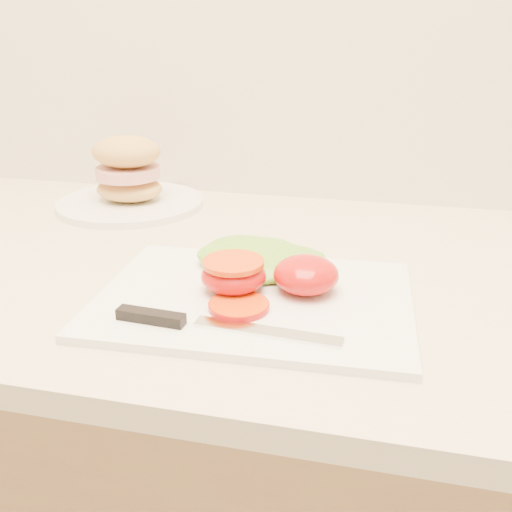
# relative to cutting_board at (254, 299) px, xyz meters

# --- Properties ---
(cutting_board) EXTENTS (0.37, 0.27, 0.01)m
(cutting_board) POSITION_rel_cutting_board_xyz_m (0.00, 0.00, 0.00)
(cutting_board) COLOR white
(cutting_board) RESTS_ON counter
(tomato_half_dome) EXTENTS (0.08, 0.08, 0.04)m
(tomato_half_dome) POSITION_rel_cutting_board_xyz_m (0.06, 0.02, 0.03)
(tomato_half_dome) COLOR red
(tomato_half_dome) RESTS_ON cutting_board
(tomato_half_cut) EXTENTS (0.08, 0.08, 0.04)m
(tomato_half_cut) POSITION_rel_cutting_board_xyz_m (-0.03, 0.01, 0.03)
(tomato_half_cut) COLOR red
(tomato_half_cut) RESTS_ON cutting_board
(tomato_slice_0) EXTENTS (0.07, 0.07, 0.01)m
(tomato_slice_0) POSITION_rel_cutting_board_xyz_m (-0.01, -0.04, 0.01)
(tomato_slice_0) COLOR #CB4508
(tomato_slice_0) RESTS_ON cutting_board
(lettuce_leaf_0) EXTENTS (0.16, 0.11, 0.03)m
(lettuce_leaf_0) POSITION_rel_cutting_board_xyz_m (-0.02, 0.07, 0.02)
(lettuce_leaf_0) COLOR #7DC333
(lettuce_leaf_0) RESTS_ON cutting_board
(lettuce_leaf_1) EXTENTS (0.12, 0.11, 0.02)m
(lettuce_leaf_1) POSITION_rel_cutting_board_xyz_m (0.03, 0.08, 0.02)
(lettuce_leaf_1) COLOR #7DC333
(lettuce_leaf_1) RESTS_ON cutting_board
(knife) EXTENTS (0.24, 0.03, 0.01)m
(knife) POSITION_rel_cutting_board_xyz_m (-0.04, -0.08, 0.01)
(knife) COLOR silver
(knife) RESTS_ON cutting_board
(sandwich_plate) EXTENTS (0.25, 0.25, 0.12)m
(sandwich_plate) POSITION_rel_cutting_board_xyz_m (-0.30, 0.32, 0.04)
(sandwich_plate) COLOR white
(sandwich_plate) RESTS_ON counter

